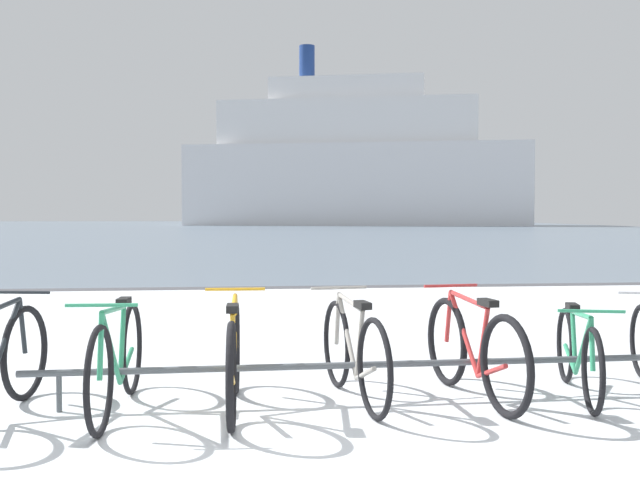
# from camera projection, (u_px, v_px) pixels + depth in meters

# --- Properties ---
(ground) EXTENTS (80.00, 132.00, 0.08)m
(ground) POSITION_uv_depth(u_px,v_px,m) (245.00, 231.00, 57.53)
(ground) COLOR silver
(bike_rack) EXTENTS (5.79, 0.19, 0.31)m
(bike_rack) POSITION_uv_depth(u_px,v_px,m) (415.00, 365.00, 5.57)
(bike_rack) COLOR #4C5156
(bike_rack) RESTS_ON ground
(bicycle_1) EXTENTS (0.46, 1.81, 0.84)m
(bicycle_1) POSITION_uv_depth(u_px,v_px,m) (117.00, 360.00, 5.21)
(bicycle_1) COLOR black
(bicycle_1) RESTS_ON ground
(bicycle_2) EXTENTS (0.46, 1.75, 0.84)m
(bicycle_2) POSITION_uv_depth(u_px,v_px,m) (234.00, 358.00, 5.28)
(bicycle_2) COLOR black
(bicycle_2) RESTS_ON ground
(bicycle_3) EXTENTS (0.46, 1.68, 0.83)m
(bicycle_3) POSITION_uv_depth(u_px,v_px,m) (354.00, 352.00, 5.52)
(bicycle_3) COLOR black
(bicycle_3) RESTS_ON ground
(bicycle_4) EXTENTS (0.46, 1.72, 0.84)m
(bicycle_4) POSITION_uv_depth(u_px,v_px,m) (473.00, 350.00, 5.58)
(bicycle_4) COLOR black
(bicycle_4) RESTS_ON ground
(bicycle_5) EXTENTS (0.55, 1.61, 0.74)m
(bicycle_5) POSITION_uv_depth(u_px,v_px,m) (578.00, 354.00, 5.66)
(bicycle_5) COLOR black
(bicycle_5) RESTS_ON ground
(ferry_ship) EXTENTS (38.88, 18.90, 20.28)m
(ferry_ship) POSITION_uv_depth(u_px,v_px,m) (354.00, 165.00, 82.76)
(ferry_ship) COLOR white
(ferry_ship) RESTS_ON ground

